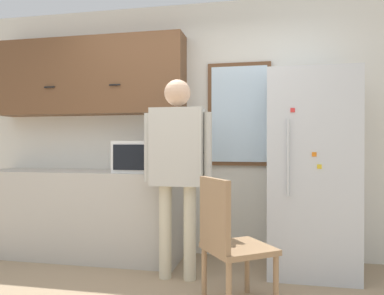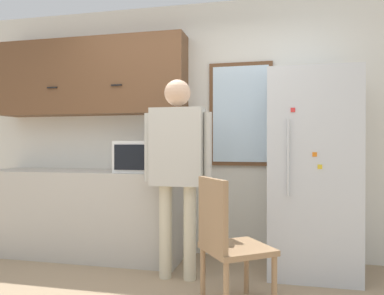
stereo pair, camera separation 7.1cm
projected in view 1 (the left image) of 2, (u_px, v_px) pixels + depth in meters
name	position (u px, v px, depth m)	size (l,w,h in m)	color
back_wall	(192.00, 129.00, 4.07)	(6.00, 0.06, 2.70)	silver
counter	(82.00, 213.00, 3.97)	(2.15, 0.64, 0.90)	#BCB7AD
upper_cabinets	(89.00, 77.00, 4.12)	(2.15, 0.32, 0.83)	brown
microwave	(141.00, 157.00, 3.77)	(0.47, 0.43, 0.31)	white
person	(177.00, 156.00, 3.28)	(0.61, 0.23, 1.75)	beige
refrigerator	(310.00, 172.00, 3.45)	(0.78, 0.74, 1.84)	silver
chair	(228.00, 238.00, 2.68)	(0.61, 0.61, 0.94)	#997551
window	(239.00, 114.00, 3.93)	(0.66, 0.05, 1.08)	brown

